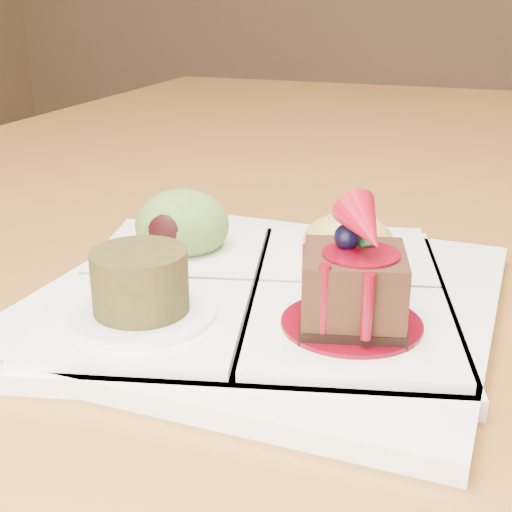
% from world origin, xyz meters
% --- Properties ---
extents(dining_table, '(1.00, 1.80, 0.75)m').
position_xyz_m(dining_table, '(0.00, 0.00, 0.68)').
color(dining_table, '#965D26').
rests_on(dining_table, ground).
extents(sampler_plate, '(0.30, 0.30, 0.10)m').
position_xyz_m(sampler_plate, '(0.08, -0.25, 0.77)').
color(sampler_plate, white).
rests_on(sampler_plate, dining_table).
extents(second_plate, '(0.29, 0.29, 0.01)m').
position_xyz_m(second_plate, '(0.10, -0.26, 0.76)').
color(second_plate, white).
rests_on(second_plate, dining_table).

